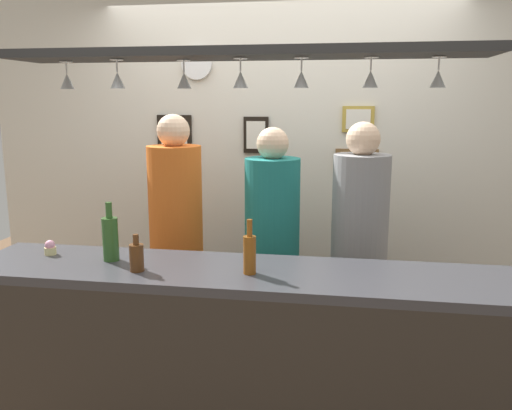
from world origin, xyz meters
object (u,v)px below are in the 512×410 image
(picture_frame_crest, at_px, (256,135))
(picture_frame_lower_pair, at_px, (357,162))
(person_right_grey_shirt, at_px, (359,235))
(person_middle_teal_shirt, at_px, (272,235))
(bottle_champagne_green, at_px, (110,238))
(picture_frame_caricature, at_px, (175,138))
(cupcake, at_px, (50,248))
(picture_frame_upper_small, at_px, (358,119))
(bottle_beer_brown_stubby, at_px, (137,257))
(bottle_beer_amber_tall, at_px, (250,253))
(wall_clock, at_px, (197,64))
(person_left_orange_shirt, at_px, (176,223))

(picture_frame_crest, bearing_deg, picture_frame_lower_pair, 0.00)
(picture_frame_lower_pair, bearing_deg, person_right_grey_shirt, -88.34)
(person_right_grey_shirt, bearing_deg, person_middle_teal_shirt, 180.00)
(bottle_champagne_green, height_order, picture_frame_caricature, picture_frame_caricature)
(picture_frame_crest, bearing_deg, cupcake, -123.43)
(picture_frame_upper_small, distance_m, picture_frame_caricature, 1.34)
(bottle_champagne_green, relative_size, picture_frame_lower_pair, 1.00)
(cupcake, relative_size, picture_frame_upper_small, 0.35)
(bottle_beer_brown_stubby, bearing_deg, person_right_grey_shirt, 39.76)
(bottle_beer_amber_tall, relative_size, picture_frame_crest, 1.00)
(person_middle_teal_shirt, bearing_deg, picture_frame_crest, 108.24)
(wall_clock, bearing_deg, bottle_beer_amber_tall, -66.11)
(bottle_champagne_green, bearing_deg, person_middle_teal_shirt, 45.73)
(cupcake, xyz_separation_m, picture_frame_crest, (0.88, 1.33, 0.52))
(bottle_beer_brown_stubby, xyz_separation_m, picture_frame_caricature, (-0.29, 1.51, 0.45))
(person_middle_teal_shirt, height_order, person_right_grey_shirt, person_right_grey_shirt)
(picture_frame_caricature, bearing_deg, picture_frame_lower_pair, 0.00)
(bottle_champagne_green, bearing_deg, cupcake, 173.51)
(person_middle_teal_shirt, xyz_separation_m, picture_frame_lower_pair, (0.52, 0.63, 0.40))
(picture_frame_caricature, height_order, wall_clock, wall_clock)
(wall_clock, bearing_deg, picture_frame_caricature, 178.05)
(person_left_orange_shirt, distance_m, person_right_grey_shirt, 1.15)
(bottle_beer_brown_stubby, height_order, picture_frame_crest, picture_frame_crest)
(picture_frame_crest, xyz_separation_m, wall_clock, (-0.43, -0.01, 0.50))
(picture_frame_crest, relative_size, picture_frame_caricature, 0.76)
(bottle_champagne_green, xyz_separation_m, picture_frame_crest, (0.52, 1.37, 0.43))
(person_left_orange_shirt, distance_m, picture_frame_caricature, 0.82)
(person_left_orange_shirt, distance_m, person_middle_teal_shirt, 0.62)
(picture_frame_lower_pair, height_order, picture_frame_crest, picture_frame_crest)
(person_middle_teal_shirt, distance_m, bottle_beer_amber_tall, 0.84)
(picture_frame_lower_pair, height_order, picture_frame_caricature, picture_frame_caricature)
(picture_frame_caricature, bearing_deg, picture_frame_crest, 0.00)
(bottle_beer_brown_stubby, height_order, bottle_champagne_green, bottle_champagne_green)
(picture_frame_caricature, bearing_deg, cupcake, -101.19)
(person_right_grey_shirt, xyz_separation_m, cupcake, (-1.61, -0.70, 0.04))
(person_left_orange_shirt, xyz_separation_m, picture_frame_caricature, (-0.20, 0.63, 0.50))
(cupcake, bearing_deg, picture_frame_lower_pair, 39.70)
(cupcake, bearing_deg, wall_clock, 71.36)
(bottle_champagne_green, height_order, cupcake, bottle_champagne_green)
(picture_frame_upper_small, relative_size, wall_clock, 1.00)
(bottle_champagne_green, relative_size, picture_frame_upper_small, 1.36)
(bottle_beer_brown_stubby, bearing_deg, bottle_beer_amber_tall, 5.37)
(bottle_champagne_green, relative_size, picture_frame_crest, 1.15)
(bottle_beer_amber_tall, distance_m, picture_frame_caricature, 1.73)
(picture_frame_caricature, bearing_deg, bottle_beer_amber_tall, -60.47)
(cupcake, bearing_deg, person_left_orange_shirt, 56.66)
(bottle_beer_brown_stubby, xyz_separation_m, cupcake, (-0.55, 0.18, -0.03))
(wall_clock, bearing_deg, person_right_grey_shirt, -27.90)
(person_right_grey_shirt, relative_size, cupcake, 21.89)
(person_middle_teal_shirt, height_order, picture_frame_crest, picture_frame_crest)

